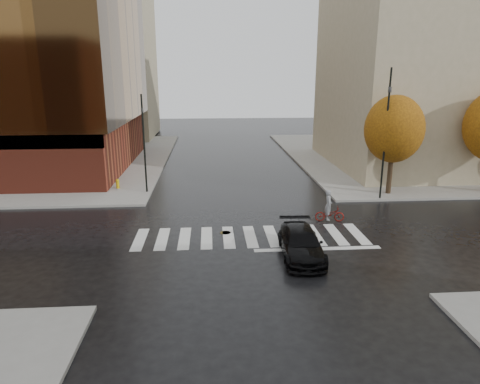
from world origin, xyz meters
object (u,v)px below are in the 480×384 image
object	(u,v)px
cyclist	(329,211)
traffic_light_nw	(144,139)
sedan	(301,243)
fire_hydrant	(118,183)
traffic_light_ne	(386,124)

from	to	relation	value
cyclist	traffic_light_nw	bearing A→B (deg)	66.59
sedan	cyclist	size ratio (longest dim) A/B	2.40
fire_hydrant	sedan	bearing A→B (deg)	-49.07
traffic_light_nw	cyclist	bearing A→B (deg)	46.58
traffic_light_nw	traffic_light_ne	size ratio (longest dim) A/B	0.80
fire_hydrant	traffic_light_ne	bearing A→B (deg)	-11.97
traffic_light_nw	traffic_light_ne	world-z (taller)	traffic_light_ne
traffic_light_ne	traffic_light_nw	bearing A→B (deg)	-24.90
traffic_light_ne	fire_hydrant	world-z (taller)	traffic_light_ne
fire_hydrant	cyclist	bearing A→B (deg)	-29.94
cyclist	traffic_light_ne	size ratio (longest dim) A/B	0.22
sedan	cyclist	distance (m)	5.24
sedan	traffic_light_ne	world-z (taller)	traffic_light_ne
sedan	traffic_light_ne	distance (m)	11.71
traffic_light_nw	sedan	bearing A→B (deg)	24.36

